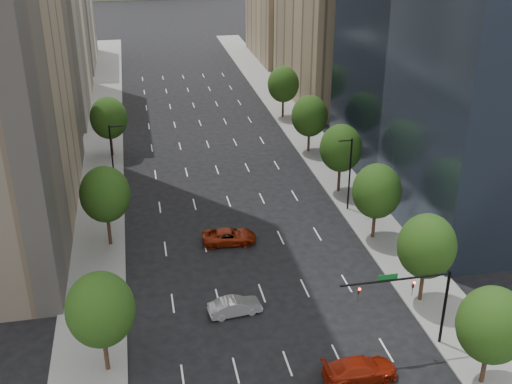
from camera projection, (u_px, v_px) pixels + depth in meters
sidewalk_left at (98, 212)px, 73.73m from camera, size 6.00×200.00×0.15m
sidewalk_right at (350, 190)px, 79.21m from camera, size 6.00×200.00×0.15m
midrise_cream_left at (35, 6)px, 102.79m from camera, size 14.00×30.00×35.00m
filler_left at (59, 23)px, 135.69m from camera, size 14.00×26.00×18.00m
parking_tan_right at (332, 15)px, 110.04m from camera, size 14.00×30.00×30.00m
filler_right at (286, 22)px, 142.31m from camera, size 14.00×26.00×16.00m
tree_right_0 at (492, 325)px, 45.63m from camera, size 5.20×5.20×8.39m
tree_right_1 at (427, 246)px, 55.24m from camera, size 5.20×5.20×8.75m
tree_right_2 at (377, 191)px, 65.95m from camera, size 5.20×5.20×8.61m
tree_right_3 at (341, 148)px, 76.47m from camera, size 5.20×5.20×8.89m
tree_right_4 at (310, 116)px, 89.08m from camera, size 5.20×5.20×8.46m
tree_right_5 at (283, 84)px, 103.16m from camera, size 5.20×5.20×8.75m
tree_left_0 at (100, 310)px, 46.73m from camera, size 5.20×5.20×8.75m
tree_left_1 at (105, 194)px, 64.39m from camera, size 5.20×5.20×8.97m
tree_left_2 at (109, 118)px, 87.58m from camera, size 5.20×5.20×8.68m
streetlight_rn at (349, 172)px, 72.38m from camera, size 1.70×0.20×9.00m
streetlight_ln at (113, 158)px, 76.50m from camera, size 1.70×0.20×9.00m
traffic_signal at (418, 294)px, 49.54m from camera, size 9.12×0.40×7.38m
car_red_near at (360, 369)px, 48.01m from camera, size 5.89×2.52×1.69m
car_silver at (235, 306)px, 55.53m from camera, size 4.91×2.24×1.56m
car_red_far at (229, 236)px, 66.94m from camera, size 5.94×3.02×1.61m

